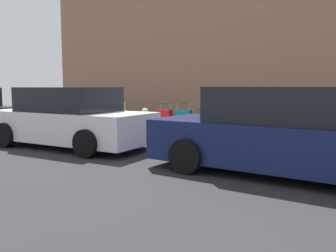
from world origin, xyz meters
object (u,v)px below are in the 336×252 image
suitcase_navy_4 (200,128)px  fire_hydrant (145,120)px  suitcase_black_0 (276,131)px  suitcase_teal_5 (184,123)px  suitcase_silver_1 (256,129)px  parked_car_white_1 (69,119)px  suitcase_red_6 (165,122)px  parking_meter (314,112)px  suitcase_maroon_2 (238,130)px  bollard_post (124,117)px  suitcase_olive_3 (219,128)px  parked_car_navy_0 (284,134)px

suitcase_navy_4 → fire_hydrant: 1.97m
suitcase_black_0 → suitcase_teal_5: bearing=-0.4°
suitcase_teal_5 → suitcase_navy_4: bearing=169.5°
suitcase_silver_1 → suitcase_teal_5: suitcase_teal_5 is taller
suitcase_teal_5 → parked_car_white_1: (1.98, 2.58, 0.21)m
suitcase_red_6 → parked_car_white_1: 2.84m
suitcase_silver_1 → fire_hydrant: bearing=0.5°
parking_meter → suitcase_navy_4: bearing=5.9°
suitcase_maroon_2 → bollard_post: bollard_post is taller
suitcase_maroon_2 → parking_meter: size_ratio=0.63×
parking_meter → parked_car_white_1: parked_car_white_1 is taller
suitcase_black_0 → bollard_post: (4.80, 0.19, 0.16)m
suitcase_teal_5 → parking_meter: (-3.57, -0.19, 0.44)m
suitcase_navy_4 → suitcase_olive_3: bearing=-177.7°
suitcase_black_0 → parking_meter: size_ratio=0.54×
suitcase_olive_3 → bollard_post: bearing=2.1°
suitcase_navy_4 → suitcase_teal_5: (0.61, -0.11, 0.11)m
suitcase_maroon_2 → suitcase_navy_4: suitcase_navy_4 is taller
suitcase_silver_1 → parking_meter: size_ratio=0.72×
suitcase_black_0 → parked_car_white_1: bearing=28.6°
suitcase_silver_1 → fire_hydrant: suitcase_silver_1 is taller
suitcase_navy_4 → fire_hydrant: (1.97, -0.05, 0.13)m
suitcase_maroon_2 → suitcase_olive_3: size_ratio=0.87×
suitcase_navy_4 → parked_car_white_1: size_ratio=0.18×
suitcase_navy_4 → parked_car_navy_0: 3.87m
suitcase_silver_1 → parked_car_navy_0: bearing=118.3°
suitcase_red_6 → parking_meter: (-4.14, -0.30, 0.45)m
suitcase_maroon_2 → bollard_post: (3.78, 0.18, 0.19)m
suitcase_maroon_2 → suitcase_red_6: 2.27m
suitcase_navy_4 → suitcase_silver_1: bearing=-176.9°
suitcase_navy_4 → fire_hydrant: bearing=-1.6°
suitcase_teal_5 → suitcase_red_6: 0.58m
suitcase_silver_1 → fire_hydrant: 3.56m
suitcase_black_0 → suitcase_silver_1: (0.51, 0.01, 0.03)m
suitcase_black_0 → suitcase_red_6: suitcase_red_6 is taller
suitcase_olive_3 → parked_car_white_1: (3.15, 2.49, 0.28)m
suitcase_olive_3 → suitcase_teal_5: bearing=-4.4°
suitcase_olive_3 → suitcase_teal_5: (1.17, -0.09, 0.07)m
suitcase_maroon_2 → parking_meter: 1.97m
fire_hydrant → suitcase_teal_5: bearing=-177.6°
suitcase_red_6 → suitcase_navy_4: bearing=180.0°
suitcase_maroon_2 → parked_car_navy_0: size_ratio=0.17×
suitcase_maroon_2 → suitcase_navy_4: size_ratio=0.94×
suitcase_silver_1 → fire_hydrant: (3.56, 0.03, 0.06)m
suitcase_silver_1 → parked_car_white_1: parked_car_white_1 is taller
fire_hydrant → suitcase_maroon_2: bearing=-179.5°
fire_hydrant → parked_car_white_1: (0.61, 2.52, 0.19)m
suitcase_silver_1 → suitcase_maroon_2: size_ratio=1.14×
suitcase_maroon_2 → suitcase_olive_3: suitcase_olive_3 is taller
suitcase_teal_5 → bollard_post: (2.09, 0.21, 0.08)m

